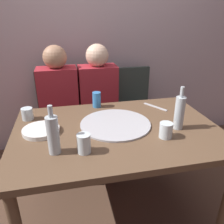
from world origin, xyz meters
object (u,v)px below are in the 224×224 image
guest_in_sweater (59,105)px  chair_left (61,112)px  beer_bottle (179,112)px  pizza_tray (115,124)px  wine_bottle (53,134)px  table_knife (155,107)px  soda_can (97,100)px  guest_in_beanie (100,102)px  tumbler_far (166,130)px  wine_glass (27,114)px  plate_stack (41,130)px  dining_table (117,139)px  chair_right (131,106)px  tumbler_near (84,143)px  chair_middle (98,109)px

guest_in_sweater → chair_left: bearing=-90.0°
beer_bottle → pizza_tray: bearing=160.7°
wine_bottle → table_knife: bearing=32.0°
table_knife → soda_can: bearing=-134.6°
soda_can → guest_in_beanie: (0.08, 0.32, -0.15)m
tumbler_far → wine_glass: tumbler_far is taller
pizza_tray → tumbler_far: bearing=-41.2°
plate_stack → table_knife: plate_stack is taller
beer_bottle → guest_in_beanie: (-0.38, 0.79, -0.20)m
pizza_tray → wine_glass: size_ratio=5.59×
chair_left → beer_bottle: bearing=128.9°
dining_table → pizza_tray: (-0.00, 0.05, 0.09)m
chair_right → dining_table: bearing=66.9°
tumbler_near → plate_stack: (-0.24, 0.28, -0.04)m
chair_right → guest_in_sweater: size_ratio=0.77×
wine_glass → beer_bottle: bearing=-19.7°
pizza_tray → chair_left: chair_left is taller
wine_glass → pizza_tray: bearing=-20.0°
wine_bottle → chair_right: (0.76, 1.06, -0.33)m
dining_table → plate_stack: 0.49m
chair_right → pizza_tray: bearing=65.6°
dining_table → pizza_tray: 0.10m
soda_can → guest_in_sweater: size_ratio=0.10×
pizza_tray → guest_in_sweater: size_ratio=0.40×
pizza_tray → wine_glass: 0.62m
wine_bottle → beer_bottle: beer_bottle is taller
dining_table → chair_left: size_ratio=1.48×
dining_table → chair_right: chair_right is taller
table_knife → tumbler_near: bearing=-81.7°
tumbler_near → soda_can: 0.64m
dining_table → pizza_tray: bearing=92.2°
beer_bottle → chair_right: size_ratio=0.31×
chair_left → chair_right: size_ratio=1.00×
dining_table → guest_in_beanie: 0.71m
tumbler_near → chair_middle: 1.15m
chair_right → plate_stack: bearing=43.8°
tumbler_near → tumbler_far: 0.50m
chair_left → soda_can: bearing=122.7°
beer_bottle → soda_can: size_ratio=2.31×
beer_bottle → tumbler_near: (-0.62, -0.15, -0.06)m
soda_can → wine_bottle: bearing=-118.4°
wine_bottle → plate_stack: bearing=109.6°
beer_bottle → guest_in_sweater: size_ratio=0.24×
chair_middle → chair_left: bearing=0.0°
dining_table → tumbler_near: (-0.24, -0.23, 0.14)m
chair_middle → tumbler_far: bearing=103.9°
wine_glass → dining_table: bearing=-24.1°
pizza_tray → dining_table: bearing=-87.8°
pizza_tray → chair_right: chair_right is taller
beer_bottle → chair_left: (-0.76, 0.94, -0.33)m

